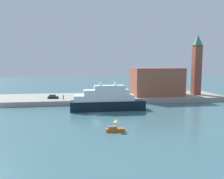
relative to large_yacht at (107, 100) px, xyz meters
The scene contains 9 objects.
ground 8.11m from the large_yacht, 123.35° to the right, with size 400.00×400.00×0.00m, color #3D6670.
quay_dock 21.55m from the large_yacht, 100.98° to the left, with size 110.00×22.42×1.74m, color gray.
large_yacht is the anchor object (origin of this frame).
small_motorboat 24.18m from the large_yacht, 92.67° to the right, with size 4.27×1.60×2.77m.
harbor_building 31.85m from the large_yacht, 40.79° to the left, with size 20.52×14.09×11.57m, color #93513D.
bell_tower 48.01m from the large_yacht, 25.65° to the left, with size 4.20×4.20×25.69m.
parked_car 25.47m from the large_yacht, 138.26° to the left, with size 4.13×1.65×1.46m.
person_figure 20.34m from the large_yacht, 136.83° to the left, with size 0.36×0.36×1.80m.
mooring_bollard 11.59m from the large_yacht, 71.16° to the left, with size 0.42×0.42×0.65m, color black.
Camera 1 is at (-5.35, -69.28, 15.75)m, focal length 37.61 mm.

